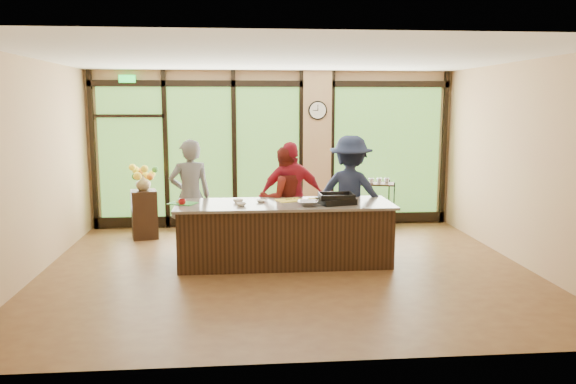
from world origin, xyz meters
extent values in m
plane|color=brown|center=(0.00, 0.00, 0.00)|extent=(7.00, 7.00, 0.00)
plane|color=white|center=(0.00, 0.00, 3.00)|extent=(7.00, 7.00, 0.00)
plane|color=tan|center=(0.00, 3.00, 1.50)|extent=(7.00, 0.00, 7.00)
plane|color=tan|center=(-3.50, 0.00, 1.50)|extent=(0.00, 6.00, 6.00)
plane|color=tan|center=(3.50, 0.00, 1.50)|extent=(0.00, 6.00, 6.00)
cube|color=tan|center=(0.85, 2.94, 1.50)|extent=(0.55, 0.12, 3.00)
cube|color=black|center=(0.00, 2.95, 2.75)|extent=(6.90, 0.08, 0.12)
cube|color=black|center=(0.00, 2.95, 0.12)|extent=(6.90, 0.08, 0.20)
cube|color=#19D83F|center=(-2.70, 2.90, 2.83)|extent=(0.30, 0.04, 0.14)
cube|color=#316A25|center=(-2.70, 2.97, 1.45)|extent=(1.20, 0.02, 2.50)
cube|color=#316A25|center=(-1.40, 2.97, 1.45)|extent=(1.20, 0.02, 2.50)
cube|color=#316A25|center=(-0.10, 2.97, 1.45)|extent=(1.20, 0.02, 2.50)
cube|color=#316A25|center=(2.25, 2.97, 1.45)|extent=(2.10, 0.02, 2.50)
cube|color=black|center=(-3.40, 2.95, 1.50)|extent=(0.08, 0.08, 3.00)
cube|color=black|center=(-2.05, 2.95, 1.50)|extent=(0.08, 0.08, 3.00)
cube|color=black|center=(-0.75, 2.95, 1.50)|extent=(0.08, 0.08, 3.00)
cube|color=black|center=(0.55, 2.95, 1.50)|extent=(0.08, 0.08, 3.00)
cube|color=black|center=(1.15, 2.95, 1.50)|extent=(0.08, 0.08, 3.00)
cube|color=black|center=(3.40, 2.95, 1.50)|extent=(0.08, 0.08, 3.00)
cube|color=black|center=(0.00, 0.30, 0.44)|extent=(3.10, 1.00, 0.88)
cube|color=slate|center=(0.00, 0.30, 0.90)|extent=(3.20, 1.10, 0.04)
cylinder|color=black|center=(0.85, 2.87, 2.25)|extent=(0.36, 0.04, 0.36)
cylinder|color=white|center=(0.85, 2.85, 2.25)|extent=(0.31, 0.01, 0.31)
cube|color=black|center=(0.85, 2.85, 2.30)|extent=(0.01, 0.00, 0.11)
cube|color=black|center=(0.80, 2.85, 2.25)|extent=(0.09, 0.00, 0.01)
imported|color=slate|center=(-1.45, 1.09, 0.91)|extent=(0.75, 0.58, 1.83)
imported|color=maroon|center=(0.05, 1.03, 0.85)|extent=(0.95, 0.82, 1.69)
imported|color=#A51929|center=(0.17, 1.00, 0.89)|extent=(1.07, 0.51, 1.78)
imported|color=#1A213A|center=(1.13, 0.97, 0.94)|extent=(1.39, 1.12, 1.87)
cube|color=black|center=(0.75, 0.14, 0.96)|extent=(0.58, 0.51, 0.09)
imported|color=silver|center=(0.32, 0.04, 0.96)|extent=(0.33, 0.33, 0.07)
cube|color=green|center=(-1.50, 0.37, 0.93)|extent=(0.47, 0.42, 0.01)
cube|color=yellow|center=(0.10, 0.50, 0.93)|extent=(0.48, 0.42, 0.01)
cube|color=yellow|center=(0.57, 0.52, 0.93)|extent=(0.38, 0.30, 0.01)
imported|color=white|center=(-0.68, 0.39, 0.94)|extent=(0.17, 0.17, 0.05)
imported|color=white|center=(-0.64, 0.11, 0.94)|extent=(0.18, 0.18, 0.05)
imported|color=white|center=(-0.35, 0.39, 0.94)|extent=(0.16, 0.16, 0.03)
imported|color=#A11011|center=(-1.50, 0.26, 0.96)|extent=(0.14, 0.14, 0.09)
cube|color=black|center=(-2.35, 2.11, 0.43)|extent=(0.52, 0.52, 0.86)
imported|color=olive|center=(-2.35, 2.11, 1.00)|extent=(0.27, 0.27, 0.28)
cube|color=black|center=(1.91, 2.50, 0.18)|extent=(0.80, 0.60, 0.03)
cube|color=black|center=(1.91, 2.50, 0.87)|extent=(0.80, 0.60, 0.03)
cylinder|color=black|center=(1.58, 2.32, 0.46)|extent=(0.02, 0.02, 0.92)
cylinder|color=black|center=(2.24, 2.32, 0.46)|extent=(0.02, 0.02, 0.92)
cylinder|color=black|center=(1.58, 2.69, 0.46)|extent=(0.02, 0.02, 0.92)
cylinder|color=black|center=(2.24, 2.69, 0.46)|extent=(0.02, 0.02, 0.92)
imported|color=silver|center=(1.69, 2.50, 0.93)|extent=(0.13, 0.13, 0.10)
imported|color=silver|center=(1.84, 2.50, 0.93)|extent=(0.13, 0.13, 0.10)
imported|color=silver|center=(1.99, 2.50, 0.93)|extent=(0.13, 0.13, 0.10)
imported|color=silver|center=(2.14, 2.50, 0.93)|extent=(0.13, 0.13, 0.10)
camera|label=1|loc=(-0.68, -7.87, 2.38)|focal=35.00mm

